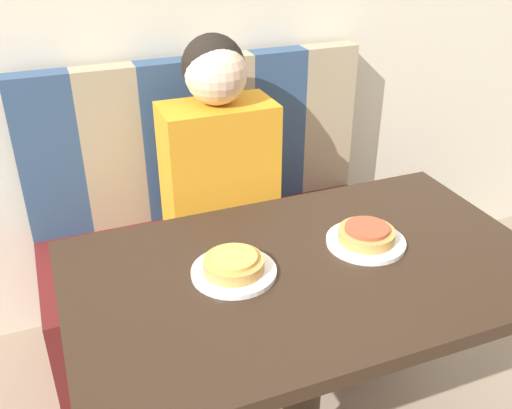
% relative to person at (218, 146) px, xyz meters
% --- Properties ---
extents(booth_seat, '(1.22, 0.56, 0.44)m').
position_rel_person_xyz_m(booth_seat, '(0.00, -0.00, -0.56)').
color(booth_seat, '#5B1919').
rests_on(booth_seat, ground_plane).
extents(booth_backrest, '(1.22, 0.08, 0.57)m').
position_rel_person_xyz_m(booth_backrest, '(0.00, 0.23, -0.06)').
color(booth_backrest, navy).
rests_on(booth_backrest, booth_seat).
extents(dining_table, '(1.10, 0.65, 0.75)m').
position_rel_person_xyz_m(dining_table, '(0.00, -0.66, -0.14)').
color(dining_table, black).
rests_on(dining_table, ground_plane).
extents(person, '(0.36, 0.22, 0.69)m').
position_rel_person_xyz_m(person, '(0.00, 0.00, 0.00)').
color(person, orange).
rests_on(person, booth_seat).
extents(plate_left, '(0.19, 0.19, 0.01)m').
position_rel_person_xyz_m(plate_left, '(-0.17, -0.63, -0.03)').
color(plate_left, white).
rests_on(plate_left, dining_table).
extents(plate_right, '(0.19, 0.19, 0.01)m').
position_rel_person_xyz_m(plate_right, '(0.17, -0.63, -0.03)').
color(plate_right, white).
rests_on(plate_right, dining_table).
extents(pizza_left, '(0.14, 0.14, 0.04)m').
position_rel_person_xyz_m(pizza_left, '(-0.17, -0.63, -0.01)').
color(pizza_left, '#C68E47').
rests_on(pizza_left, plate_left).
extents(pizza_right, '(0.14, 0.14, 0.04)m').
position_rel_person_xyz_m(pizza_right, '(0.17, -0.63, -0.01)').
color(pizza_right, '#C68E47').
rests_on(pizza_right, plate_right).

